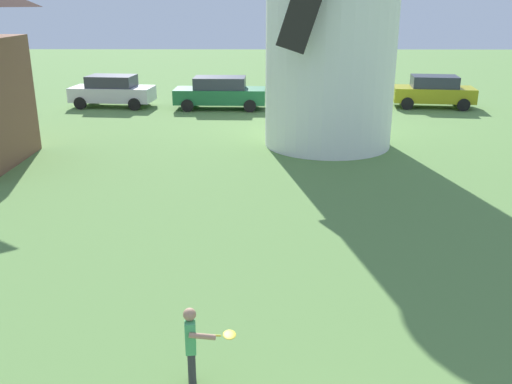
{
  "coord_description": "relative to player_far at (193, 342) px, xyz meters",
  "views": [
    {
      "loc": [
        -0.31,
        -2.78,
        5.09
      ],
      "look_at": [
        -0.37,
        3.91,
        2.8
      ],
      "focal_mm": 39.3,
      "sensor_mm": 36.0,
      "label": 1
    }
  ],
  "objects": [
    {
      "name": "player_far",
      "position": [
        0.0,
        0.0,
        0.0
      ],
      "size": [
        0.73,
        0.43,
        1.19
      ],
      "color": "#333338",
      "rests_on": "ground_plane"
    },
    {
      "name": "parked_car_silver",
      "position": [
        -6.52,
        21.46,
        0.13
      ],
      "size": [
        4.17,
        2.2,
        1.56
      ],
      "color": "silver",
      "rests_on": "ground_plane"
    },
    {
      "name": "parked_car_green",
      "position": [
        -1.09,
        20.94,
        0.14
      ],
      "size": [
        4.46,
        1.96,
        1.56
      ],
      "color": "#1E6638",
      "rests_on": "ground_plane"
    },
    {
      "name": "parked_car_blue",
      "position": [
        3.89,
        20.9,
        0.13
      ],
      "size": [
        4.09,
        1.95,
        1.56
      ],
      "color": "#334C99",
      "rests_on": "ground_plane"
    },
    {
      "name": "parked_car_mustard",
      "position": [
        9.5,
        21.47,
        0.13
      ],
      "size": [
        4.09,
        2.28,
        1.56
      ],
      "color": "#999919",
      "rests_on": "ground_plane"
    }
  ]
}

